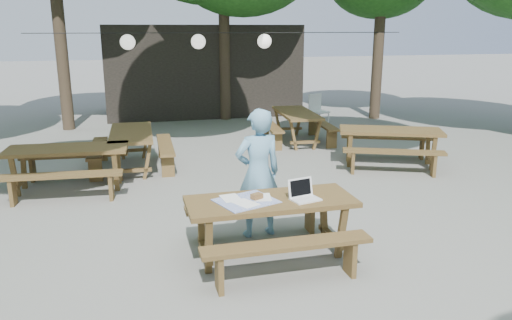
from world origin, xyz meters
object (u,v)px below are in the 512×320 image
Objects in this scene: picnic_table_nw at (69,168)px; woman at (258,173)px; plastic_chair at (319,117)px; main_picnic_table at (271,227)px.

woman is (2.65, -2.68, 0.48)m from picnic_table_nw.
picnic_table_nw is at bearing -164.12° from plastic_chair.
main_picnic_table is at bearing -134.29° from plastic_chair.
main_picnic_table is at bearing -48.27° from picnic_table_nw.
woman is at bearing 87.47° from main_picnic_table.
plastic_chair is (3.65, 7.07, -0.61)m from woman.
plastic_chair is at bearing 38.89° from picnic_table_nw.
plastic_chair is (6.30, 4.39, -0.13)m from picnic_table_nw.
plastic_chair reaches higher than main_picnic_table.
picnic_table_nw is 1.19× the size of woman.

